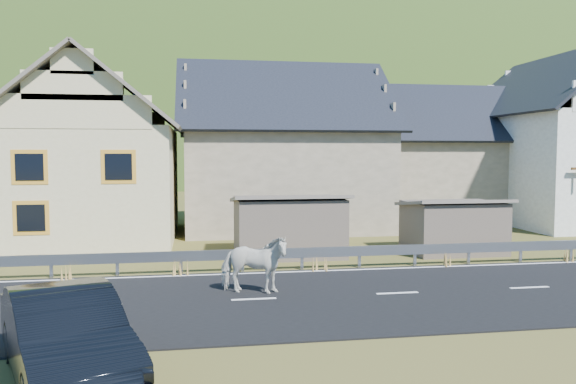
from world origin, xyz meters
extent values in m
plane|color=#44471B|center=(0.00, 0.00, 0.00)|extent=(160.00, 160.00, 0.00)
cube|color=black|center=(0.00, 0.00, 0.02)|extent=(60.00, 7.00, 0.04)
cube|color=silver|center=(0.00, 0.00, 0.04)|extent=(60.00, 6.60, 0.01)
cube|color=#93969B|center=(0.00, 3.68, 0.58)|extent=(28.00, 0.08, 0.34)
cube|color=#93969B|center=(-10.00, 3.70, 0.35)|extent=(0.10, 0.06, 0.70)
cube|color=#93969B|center=(-8.00, 3.70, 0.35)|extent=(0.10, 0.06, 0.70)
cube|color=#93969B|center=(-6.00, 3.70, 0.35)|extent=(0.10, 0.06, 0.70)
cube|color=#93969B|center=(-4.00, 3.70, 0.35)|extent=(0.10, 0.06, 0.70)
cube|color=#93969B|center=(-2.00, 3.70, 0.35)|extent=(0.10, 0.06, 0.70)
cube|color=#93969B|center=(0.00, 3.70, 0.35)|extent=(0.10, 0.06, 0.70)
cube|color=#93969B|center=(2.00, 3.70, 0.35)|extent=(0.10, 0.06, 0.70)
cube|color=#93969B|center=(4.00, 3.70, 0.35)|extent=(0.10, 0.06, 0.70)
cube|color=#93969B|center=(6.00, 3.70, 0.35)|extent=(0.10, 0.06, 0.70)
cube|color=#93969B|center=(8.00, 3.70, 0.35)|extent=(0.10, 0.06, 0.70)
cube|color=#6B5E50|center=(-2.00, 6.50, 1.10)|extent=(4.30, 3.30, 2.40)
cube|color=#6B5E50|center=(4.50, 6.00, 1.00)|extent=(3.80, 2.90, 2.20)
cube|color=beige|center=(-10.00, 12.00, 2.50)|extent=(7.00, 9.00, 5.00)
cube|color=gold|center=(-11.60, 7.50, 3.40)|extent=(1.30, 0.12, 1.30)
cube|color=gold|center=(-8.40, 7.50, 3.40)|extent=(1.30, 0.12, 1.30)
cube|color=gold|center=(-11.60, 7.50, 1.50)|extent=(1.30, 0.12, 1.30)
cube|color=tan|center=(-12.00, 13.50, 6.56)|extent=(0.70, 0.70, 2.40)
cube|color=tan|center=(-1.00, 15.00, 2.50)|extent=(10.00, 9.00, 5.00)
cube|color=tan|center=(9.00, 17.00, 2.30)|extent=(9.00, 8.00, 4.60)
cube|color=white|center=(15.00, 14.00, 3.00)|extent=(8.00, 10.00, 6.00)
ellipsoid|color=#253F10|center=(5.00, 180.00, -20.00)|extent=(440.00, 280.00, 260.00)
imported|color=beige|center=(-3.94, 0.62, 0.86)|extent=(1.41, 2.11, 1.64)
imported|color=black|center=(-7.72, -4.71, 0.79)|extent=(3.35, 5.06, 1.58)
camera|label=1|loc=(-5.47, -14.64, 3.93)|focal=35.00mm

